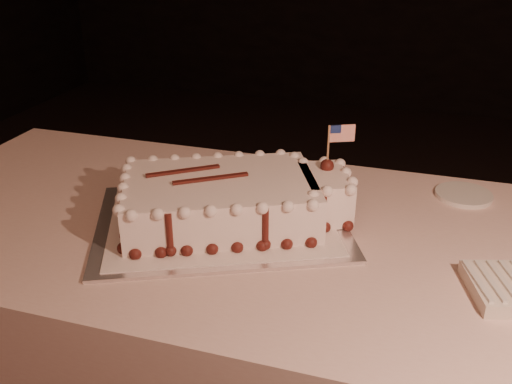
% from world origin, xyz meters
% --- Properties ---
extents(cake_board, '(0.65, 0.59, 0.01)m').
position_xyz_m(cake_board, '(-0.41, 0.59, 0.75)').
color(cake_board, silver).
rests_on(cake_board, banquet_table).
extents(doily, '(0.58, 0.53, 0.00)m').
position_xyz_m(doily, '(-0.41, 0.59, 0.76)').
color(doily, white).
rests_on(doily, cake_board).
extents(sheet_cake, '(0.53, 0.41, 0.20)m').
position_xyz_m(sheet_cake, '(-0.39, 0.60, 0.81)').
color(sheet_cake, white).
rests_on(sheet_cake, doily).
extents(side_plate, '(0.13, 0.13, 0.01)m').
position_xyz_m(side_plate, '(0.10, 0.89, 0.76)').
color(side_plate, silver).
rests_on(side_plate, banquet_table).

